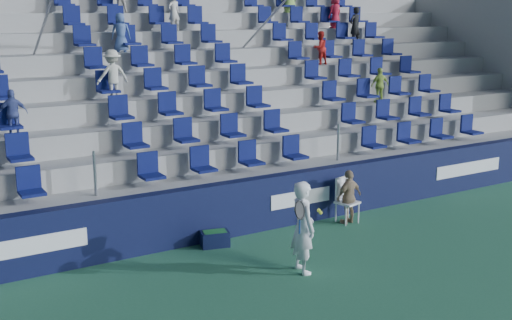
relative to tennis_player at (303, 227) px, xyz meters
The scene contains 7 objects.
ground 1.14m from the tennis_player, 86.94° to the right, with size 70.00×70.00×0.00m, color #2C6847.
sponsor_wall 2.45m from the tennis_player, 89.03° to the left, with size 24.00×0.32×1.20m.
grandstand 7.63m from the tennis_player, 89.73° to the left, with size 24.00×8.17×6.63m.
tennis_player is the anchor object (origin of this frame).
line_judge_chair 3.20m from the tennis_player, 37.44° to the left, with size 0.56×0.57×1.04m.
line_judge 3.10m from the tennis_player, 35.11° to the left, with size 0.73×0.31×1.25m, color tan.
ball_bin 2.29m from the tennis_player, 111.15° to the left, with size 0.65×0.51×0.32m.
Camera 1 is at (-6.53, -8.45, 4.75)m, focal length 45.00 mm.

